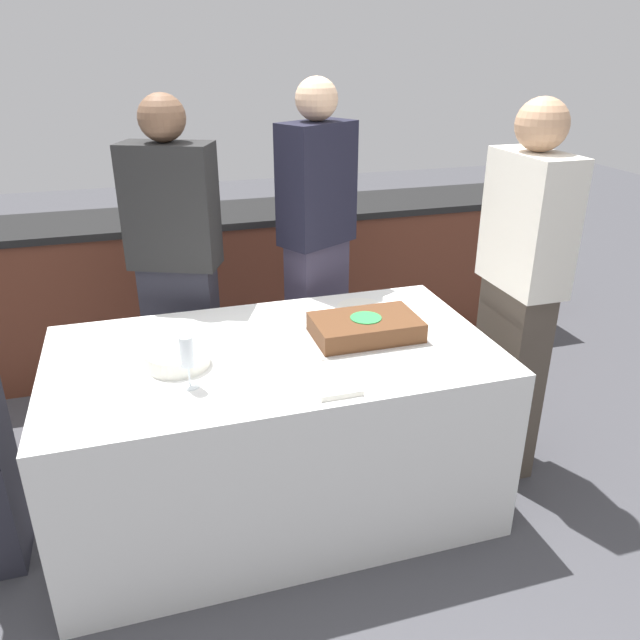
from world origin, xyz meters
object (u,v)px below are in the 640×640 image
person_cutting_cake (317,253)px  person_seated_right (519,293)px  cake (365,328)px  wine_glass (187,353)px  person_standing_back (177,272)px  plate_stack (178,358)px

person_cutting_cake → person_seated_right: 0.99m
cake → person_seated_right: 0.70m
person_seated_right → person_cutting_cake: bearing=-134.8°
cake → wine_glass: 0.76m
wine_glass → person_standing_back: 0.90m
person_seated_right → person_standing_back: bearing=-116.7°
wine_glass → person_cutting_cake: size_ratio=0.11×
person_cutting_cake → person_seated_right: bearing=106.2°
person_seated_right → cake: bearing=-90.1°
plate_stack → person_cutting_cake: 1.05m
plate_stack → person_seated_right: size_ratio=0.14×
wine_glass → plate_stack: bearing=98.9°
cake → person_standing_back: person_standing_back is taller
wine_glass → person_seated_right: size_ratio=0.12×
cake → person_seated_right: bearing=-0.1°
plate_stack → person_seated_right: person_seated_right is taller
wine_glass → person_seated_right: bearing=8.0°
cake → person_cutting_cake: 0.70m
cake → plate_stack: size_ratio=1.97×
wine_glass → cake: bearing=15.5°
person_seated_right → person_standing_back: 1.55m
person_cutting_cake → plate_stack: bearing=15.0°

